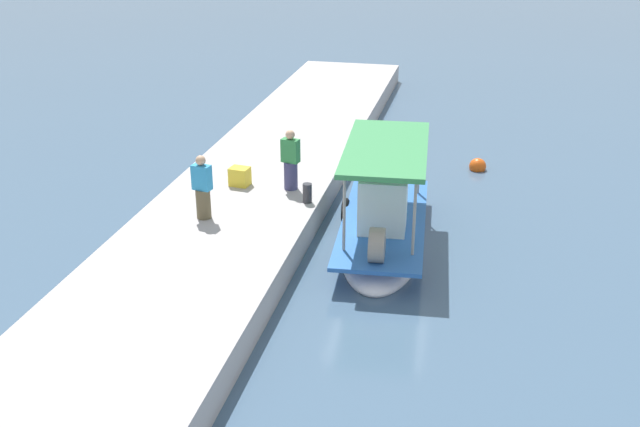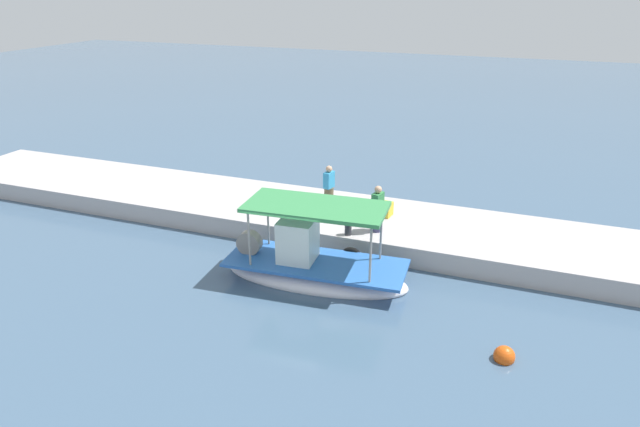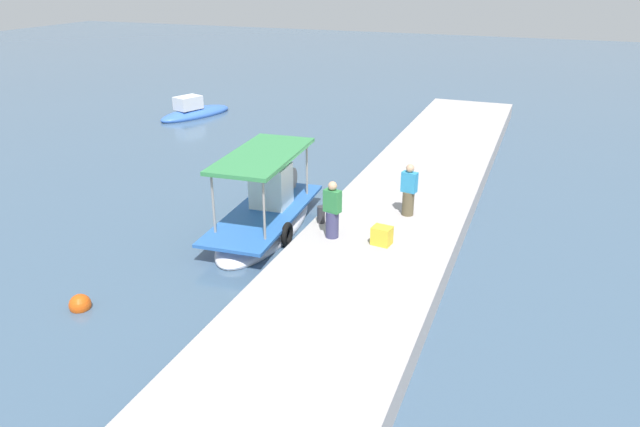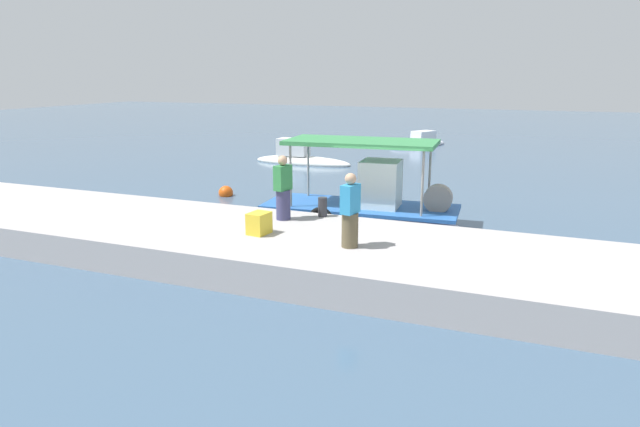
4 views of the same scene
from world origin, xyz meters
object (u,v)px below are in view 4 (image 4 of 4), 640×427
object	(u,v)px
fisherman_near_bollard	(350,214)
cargo_crate	(259,223)
main_fishing_boat	(363,211)
fisherman_by_crate	(283,191)
moored_boat_mid	(301,159)
moored_boat_far	(419,144)
marker_buoy	(226,193)
mooring_bollard	(323,207)

from	to	relation	value
fisherman_near_bollard	cargo_crate	size ratio (longest dim) A/B	3.13
main_fishing_boat	fisherman_by_crate	bearing A→B (deg)	-115.77
cargo_crate	moored_boat_mid	world-z (taller)	cargo_crate
fisherman_by_crate	moored_boat_far	world-z (taller)	fisherman_by_crate
fisherman_near_bollard	moored_boat_far	distance (m)	24.06
main_fishing_boat	marker_buoy	bearing A→B (deg)	160.10
cargo_crate	moored_boat_mid	size ratio (longest dim) A/B	0.10
marker_buoy	moored_boat_far	bearing A→B (deg)	78.26
fisherman_near_bollard	moored_boat_mid	size ratio (longest dim) A/B	0.31
fisherman_by_crate	moored_boat_mid	bearing A→B (deg)	111.86
moored_boat_mid	main_fishing_boat	bearing A→B (deg)	-57.61
mooring_bollard	moored_boat_mid	xyz separation A→B (m)	(-6.08, 12.42, -0.79)
moored_boat_mid	cargo_crate	bearing A→B (deg)	-69.95
cargo_crate	moored_boat_far	world-z (taller)	cargo_crate
fisherman_by_crate	fisherman_near_bollard	bearing A→B (deg)	-34.33
cargo_crate	moored_boat_far	distance (m)	23.64
fisherman_near_bollard	fisherman_by_crate	bearing A→B (deg)	145.67
mooring_bollard	marker_buoy	xyz separation A→B (m)	(-5.55, 4.26, -0.89)
fisherman_near_bollard	main_fishing_boat	bearing A→B (deg)	103.53
fisherman_near_bollard	moored_boat_mid	xyz separation A→B (m)	(-7.61, 14.70, -1.27)
mooring_bollard	moored_boat_far	xyz separation A→B (m)	(-1.97, 21.50, -0.86)
mooring_bollard	moored_boat_mid	distance (m)	13.85
moored_boat_mid	fisherman_near_bollard	bearing A→B (deg)	-62.62
fisherman_by_crate	marker_buoy	bearing A→B (deg)	133.81
fisherman_by_crate	moored_boat_far	size ratio (longest dim) A/B	0.34
main_fishing_boat	fisherman_by_crate	distance (m)	3.21
fisherman_by_crate	mooring_bollard	xyz separation A→B (m)	(0.83, 0.66, -0.50)
marker_buoy	moored_boat_mid	distance (m)	8.18
fisherman_by_crate	moored_boat_far	xyz separation A→B (m)	(-1.13, 22.15, -1.36)
main_fishing_boat	moored_boat_mid	bearing A→B (deg)	122.39
main_fishing_boat	fisherman_near_bollard	size ratio (longest dim) A/B	3.72
fisherman_near_bollard	moored_boat_far	xyz separation A→B (m)	(-3.50, 23.77, -1.34)
main_fishing_boat	moored_boat_far	distance (m)	19.58
moored_boat_far	main_fishing_boat	bearing A→B (deg)	-82.80
main_fishing_boat	cargo_crate	bearing A→B (deg)	-106.90
fisherman_near_bollard	moored_boat_far	bearing A→B (deg)	98.38
mooring_bollard	fisherman_near_bollard	bearing A→B (deg)	-56.02
moored_boat_far	marker_buoy	bearing A→B (deg)	-101.74
fisherman_near_bollard	cargo_crate	bearing A→B (deg)	175.65
fisherman_by_crate	moored_boat_mid	xyz separation A→B (m)	(-5.25, 13.08, -1.29)
main_fishing_boat	moored_boat_mid	xyz separation A→B (m)	(-6.57, 10.35, -0.24)
fisherman_near_bollard	fisherman_by_crate	world-z (taller)	fisherman_by_crate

